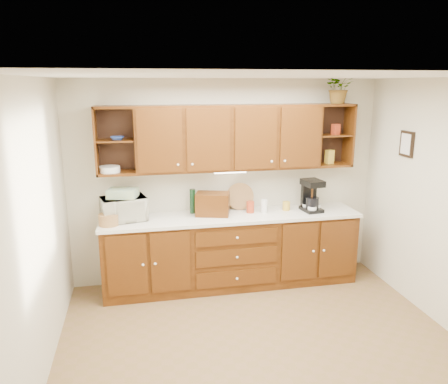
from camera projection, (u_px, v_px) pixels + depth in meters
name	position (u px, v px, depth m)	size (l,w,h in m)	color
floor	(263.00, 347.00, 4.32)	(4.00, 4.00, 0.00)	brown
ceiling	(269.00, 76.00, 3.69)	(4.00, 4.00, 0.00)	white
back_wall	(227.00, 182.00, 5.67)	(4.00, 4.00, 0.00)	beige
left_wall	(34.00, 237.00, 3.61)	(3.50, 3.50, 0.00)	beige
base_cabinets	(231.00, 251.00, 5.59)	(3.20, 0.60, 0.90)	#351806
countertop	(232.00, 216.00, 5.46)	(3.24, 0.64, 0.04)	white
upper_cabinets	(230.00, 137.00, 5.37)	(3.20, 0.33, 0.80)	#351806
undercabinet_light	(230.00, 172.00, 5.42)	(0.40, 0.05, 0.03)	white
framed_picture	(407.00, 144.00, 5.11)	(0.03, 0.24, 0.30)	black
wicker_basket	(109.00, 219.00, 5.05)	(0.23, 0.23, 0.13)	#A57845
microwave	(124.00, 209.00, 5.21)	(0.51, 0.35, 0.28)	white
towel_stack	(123.00, 193.00, 5.17)	(0.34, 0.25, 0.10)	#D0D765
wine_bottle	(193.00, 201.00, 5.50)	(0.07, 0.07, 0.31)	black
woven_tray	(240.00, 209.00, 5.70)	(0.35, 0.35, 0.02)	#A57845
bread_box	(213.00, 204.00, 5.42)	(0.41, 0.25, 0.29)	#351806
mug_tree	(311.00, 208.00, 5.61)	(0.27, 0.27, 0.30)	#351806
canister_red	(250.00, 207.00, 5.54)	(0.10, 0.10, 0.15)	#AF3619
canister_white	(264.00, 206.00, 5.53)	(0.08, 0.08, 0.17)	white
canister_yellow	(286.00, 206.00, 5.65)	(0.10, 0.10, 0.11)	gold
coffee_maker	(311.00, 196.00, 5.60)	(0.25, 0.31, 0.41)	black
bowl_stack	(117.00, 138.00, 5.07)	(0.16, 0.16, 0.04)	#26408E
plate_stack	(110.00, 169.00, 5.15)	(0.24, 0.24, 0.07)	white
pantry_box_yellow	(329.00, 157.00, 5.69)	(0.10, 0.08, 0.18)	gold
pantry_box_red	(336.00, 129.00, 5.60)	(0.09, 0.08, 0.13)	#AF3619
potted_plant	(339.00, 87.00, 5.44)	(0.36, 0.31, 0.40)	#999999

